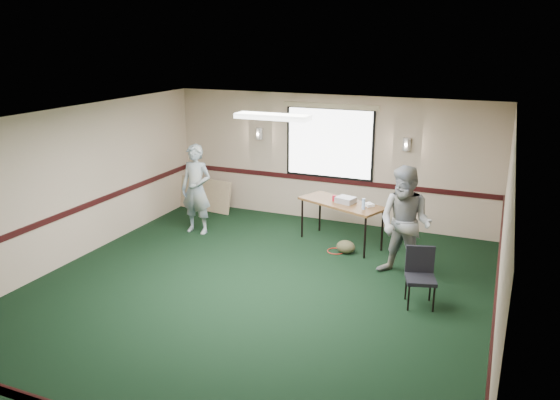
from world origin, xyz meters
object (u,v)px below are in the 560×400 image
at_px(folding_table, 342,205).
at_px(conference_chair, 420,272).
at_px(person_right, 405,224).
at_px(projector, 346,200).
at_px(person_left, 196,189).

bearing_deg(folding_table, conference_chair, -24.46).
bearing_deg(person_right, projector, 155.61).
bearing_deg(person_left, conference_chair, -16.15).
xyz_separation_m(person_left, person_right, (4.25, -0.59, 0.03)).
xyz_separation_m(projector, person_right, (1.31, -1.09, 0.05)).
xyz_separation_m(folding_table, person_right, (1.38, -1.09, 0.17)).
distance_m(projector, person_left, 2.99).
height_order(projector, person_right, person_right).
relative_size(projector, person_left, 0.18).
distance_m(person_left, person_right, 4.30).
relative_size(projector, person_right, 0.18).
xyz_separation_m(folding_table, conference_chair, (1.78, -1.90, -0.26)).
bearing_deg(person_left, person_right, -7.29).
distance_m(conference_chair, person_right, 1.00).
relative_size(folding_table, projector, 5.40).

